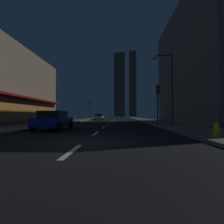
% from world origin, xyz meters
% --- Properties ---
extents(ground_plane, '(78.00, 136.00, 0.10)m').
position_xyz_m(ground_plane, '(0.00, 32.00, -0.05)').
color(ground_plane, black).
extents(sidewalk_right, '(4.00, 76.00, 0.15)m').
position_xyz_m(sidewalk_right, '(7.00, 32.00, 0.07)').
color(sidewalk_right, '#605E59').
rests_on(sidewalk_right, ground).
extents(sidewalk_left, '(4.00, 76.00, 0.15)m').
position_xyz_m(sidewalk_left, '(-7.00, 32.00, 0.07)').
color(sidewalk_left, '#605E59').
rests_on(sidewalk_left, ground).
extents(lane_marking_center, '(0.16, 43.80, 0.01)m').
position_xyz_m(lane_marking_center, '(0.00, 18.80, 0.01)').
color(lane_marking_center, silver).
rests_on(lane_marking_center, ground).
extents(building_apartment_right, '(11.00, 20.00, 15.55)m').
position_xyz_m(building_apartment_right, '(14.50, 16.00, 7.77)').
color(building_apartment_right, slate).
rests_on(building_apartment_right, ground).
extents(skyscraper_distant_tall, '(8.44, 6.05, 49.80)m').
position_xyz_m(skyscraper_distant_tall, '(1.09, 126.34, 24.90)').
color(skyscraper_distant_tall, '#534E3E').
rests_on(skyscraper_distant_tall, ground).
extents(skyscraper_distant_mid, '(6.55, 6.67, 61.46)m').
position_xyz_m(skyscraper_distant_mid, '(13.44, 153.76, 30.73)').
color(skyscraper_distant_mid, '#4D493A').
rests_on(skyscraper_distant_mid, ground).
extents(car_parked_near, '(1.98, 4.24, 1.45)m').
position_xyz_m(car_parked_near, '(-3.60, 5.61, 0.74)').
color(car_parked_near, navy).
rests_on(car_parked_near, ground).
extents(car_parked_far, '(1.98, 4.24, 1.45)m').
position_xyz_m(car_parked_far, '(-3.60, 33.70, 0.74)').
color(car_parked_far, silver).
rests_on(car_parked_far, ground).
extents(fire_hydrant_yellow_near, '(0.42, 0.30, 0.65)m').
position_xyz_m(fire_hydrant_yellow_near, '(5.90, 0.77, 0.45)').
color(fire_hydrant_yellow_near, yellow).
rests_on(fire_hydrant_yellow_near, sidewalk_right).
extents(fire_hydrant_far_left, '(0.42, 0.30, 0.65)m').
position_xyz_m(fire_hydrant_far_left, '(-5.90, 20.15, 0.45)').
color(fire_hydrant_far_left, '#B2B2B2').
rests_on(fire_hydrant_far_left, sidewalk_left).
extents(traffic_light_near_right, '(0.32, 0.48, 4.20)m').
position_xyz_m(traffic_light_near_right, '(5.50, 10.94, 3.19)').
color(traffic_light_near_right, '#2D2D2D').
rests_on(traffic_light_near_right, sidewalk_right).
extents(traffic_light_far_left, '(0.32, 0.48, 4.20)m').
position_xyz_m(traffic_light_far_left, '(-5.50, 31.96, 3.19)').
color(traffic_light_far_left, '#2D2D2D').
rests_on(traffic_light_far_left, sidewalk_left).
extents(street_lamp_right, '(1.96, 0.56, 6.58)m').
position_xyz_m(street_lamp_right, '(5.38, 8.26, 5.07)').
color(street_lamp_right, '#38383D').
rests_on(street_lamp_right, sidewalk_right).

